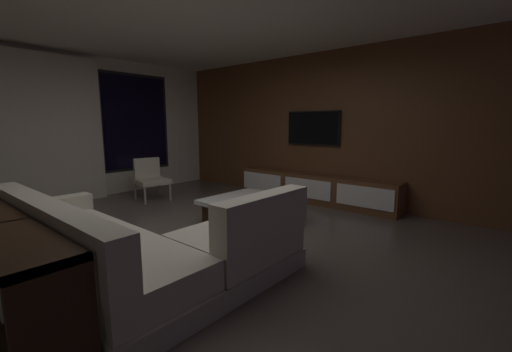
{
  "coord_description": "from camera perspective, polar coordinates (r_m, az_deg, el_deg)",
  "views": [
    {
      "loc": [
        -2.35,
        -2.88,
        1.42
      ],
      "look_at": [
        1.43,
        0.34,
        0.63
      ],
      "focal_mm": 22.75,
      "sensor_mm": 36.0,
      "label": 1
    }
  ],
  "objects": [
    {
      "name": "floor",
      "position": [
        3.98,
        -9.87,
        -11.96
      ],
      "size": [
        9.2,
        9.2,
        0.0
      ],
      "primitive_type": "plane",
      "color": "#564C44"
    },
    {
      "name": "sectional_couch",
      "position": [
        3.2,
        -20.76,
        -12.19
      ],
      "size": [
        1.98,
        2.5,
        0.82
      ],
      "color": "#B1A997",
      "rests_on": "floor"
    },
    {
      "name": "back_wall_with_window",
      "position": [
        6.89,
        -30.41,
        7.24
      ],
      "size": [
        6.6,
        0.3,
        2.7
      ],
      "color": "silver",
      "rests_on": "floor"
    },
    {
      "name": "media_console",
      "position": [
        6.01,
        10.45,
        -2.23
      ],
      "size": [
        0.46,
        3.1,
        0.52
      ],
      "color": "brown",
      "rests_on": "floor"
    },
    {
      "name": "ceiling",
      "position": [
        3.93,
        -11.09,
        27.95
      ],
      "size": [
        8.2,
        8.2,
        0.0
      ],
      "primitive_type": "plane",
      "color": "silver"
    },
    {
      "name": "book_stack_on_coffee_table",
      "position": [
        4.68,
        2.51,
        -3.72
      ],
      "size": [
        0.21,
        0.18,
        0.05
      ],
      "color": "#433A6D",
      "rests_on": "coffee_table"
    },
    {
      "name": "accent_chair_near_window",
      "position": [
        6.45,
        -18.1,
        -0.12
      ],
      "size": [
        0.63,
        0.65,
        0.78
      ],
      "color": "#B2ADA0",
      "rests_on": "floor"
    },
    {
      "name": "mounted_tv",
      "position": [
        6.16,
        9.99,
        8.33
      ],
      "size": [
        0.05,
        1.07,
        0.62
      ],
      "color": "black"
    },
    {
      "name": "console_table_behind_couch",
      "position": [
        3.0,
        -37.98,
        -12.61
      ],
      "size": [
        0.4,
        2.1,
        0.74
      ],
      "color": "black",
      "rests_on": "floor"
    },
    {
      "name": "coffee_table",
      "position": [
        4.69,
        -0.79,
        -6.11
      ],
      "size": [
        1.16,
        1.16,
        0.36
      ],
      "color": "black",
      "rests_on": "floor"
    },
    {
      "name": "media_wall",
      "position": [
        6.13,
        12.55,
        8.24
      ],
      "size": [
        0.12,
        7.8,
        2.7
      ],
      "color": "brown",
      "rests_on": "floor"
    }
  ]
}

